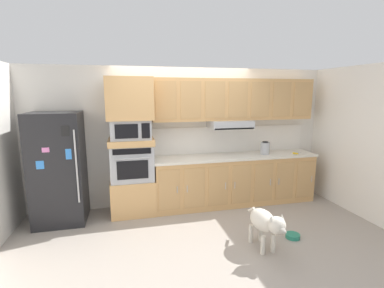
{
  "coord_description": "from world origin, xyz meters",
  "views": [
    {
      "loc": [
        -1.03,
        -3.96,
        2.05
      ],
      "look_at": [
        0.04,
        0.53,
        1.2
      ],
      "focal_mm": 26.18,
      "sensor_mm": 36.0,
      "label": 1
    }
  ],
  "objects_px": {
    "refrigerator": "(59,168)",
    "electric_kettle": "(265,148)",
    "built_in_oven": "(132,162)",
    "microwave": "(131,129)",
    "screwdriver": "(296,153)",
    "dog": "(266,222)",
    "dog_food_bowl": "(293,236)"
  },
  "relations": [
    {
      "from": "microwave",
      "to": "screwdriver",
      "type": "distance_m",
      "value": 3.06
    },
    {
      "from": "electric_kettle",
      "to": "dog",
      "type": "relative_size",
      "value": 0.28
    },
    {
      "from": "screwdriver",
      "to": "electric_kettle",
      "type": "xyz_separation_m",
      "value": [
        -0.57,
        0.12,
        0.1
      ]
    },
    {
      "from": "built_in_oven",
      "to": "dog",
      "type": "relative_size",
      "value": 0.81
    },
    {
      "from": "built_in_oven",
      "to": "electric_kettle",
      "type": "height_order",
      "value": "built_in_oven"
    },
    {
      "from": "microwave",
      "to": "dog_food_bowl",
      "type": "height_order",
      "value": "microwave"
    },
    {
      "from": "screwdriver",
      "to": "dog_food_bowl",
      "type": "bearing_deg",
      "value": -122.86
    },
    {
      "from": "refrigerator",
      "to": "screwdriver",
      "type": "distance_m",
      "value": 4.14
    },
    {
      "from": "screwdriver",
      "to": "built_in_oven",
      "type": "bearing_deg",
      "value": 176.8
    },
    {
      "from": "refrigerator",
      "to": "dog",
      "type": "xyz_separation_m",
      "value": [
        2.78,
        -1.55,
        -0.49
      ]
    },
    {
      "from": "microwave",
      "to": "electric_kettle",
      "type": "bearing_deg",
      "value": -1.11
    },
    {
      "from": "built_in_oven",
      "to": "microwave",
      "type": "relative_size",
      "value": 1.09
    },
    {
      "from": "microwave",
      "to": "dog",
      "type": "bearing_deg",
      "value": -44.61
    },
    {
      "from": "refrigerator",
      "to": "built_in_oven",
      "type": "height_order",
      "value": "refrigerator"
    },
    {
      "from": "screwdriver",
      "to": "dog",
      "type": "relative_size",
      "value": 0.2
    },
    {
      "from": "refrigerator",
      "to": "dog_food_bowl",
      "type": "relative_size",
      "value": 8.8
    },
    {
      "from": "refrigerator",
      "to": "electric_kettle",
      "type": "height_order",
      "value": "refrigerator"
    },
    {
      "from": "built_in_oven",
      "to": "microwave",
      "type": "bearing_deg",
      "value": -0.77
    },
    {
      "from": "microwave",
      "to": "electric_kettle",
      "type": "height_order",
      "value": "microwave"
    },
    {
      "from": "microwave",
      "to": "dog",
      "type": "distance_m",
      "value": 2.54
    },
    {
      "from": "refrigerator",
      "to": "dog_food_bowl",
      "type": "xyz_separation_m",
      "value": [
        3.32,
        -1.37,
        -0.85
      ]
    },
    {
      "from": "screwdriver",
      "to": "dog_food_bowl",
      "type": "relative_size",
      "value": 0.84
    },
    {
      "from": "dog",
      "to": "dog_food_bowl",
      "type": "distance_m",
      "value": 0.68
    },
    {
      "from": "dog",
      "to": "screwdriver",
      "type": "bearing_deg",
      "value": 132.42
    },
    {
      "from": "screwdriver",
      "to": "electric_kettle",
      "type": "relative_size",
      "value": 0.7
    },
    {
      "from": "refrigerator",
      "to": "microwave",
      "type": "bearing_deg",
      "value": 3.4
    },
    {
      "from": "built_in_oven",
      "to": "refrigerator",
      "type": "bearing_deg",
      "value": -176.6
    },
    {
      "from": "refrigerator",
      "to": "microwave",
      "type": "xyz_separation_m",
      "value": [
        1.14,
        0.07,
        0.58
      ]
    },
    {
      "from": "microwave",
      "to": "electric_kettle",
      "type": "distance_m",
      "value": 2.47
    },
    {
      "from": "built_in_oven",
      "to": "dog_food_bowl",
      "type": "xyz_separation_m",
      "value": [
        2.19,
        -1.44,
        -0.87
      ]
    },
    {
      "from": "microwave",
      "to": "dog",
      "type": "xyz_separation_m",
      "value": [
        1.64,
        -1.62,
        -1.07
      ]
    },
    {
      "from": "screwdriver",
      "to": "dog",
      "type": "height_order",
      "value": "screwdriver"
    }
  ]
}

